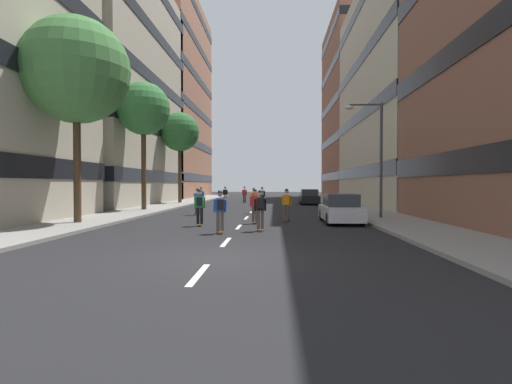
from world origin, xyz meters
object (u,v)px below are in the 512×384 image
object	(u,v)px
skater_2	(245,194)
skater_5	(260,208)
skater_8	(255,204)
skater_7	(220,209)
skater_0	(254,199)
skater_3	(200,205)
streetlamp_right	(375,147)
skater_1	(201,196)
skater_6	(287,203)
street_tree_mid	(143,109)
skater_9	(225,194)
skater_10	(197,200)
street_tree_far	(76,71)
parked_car_near	(309,197)
parked_car_mid	(341,210)
skater_4	(262,195)
street_tree_near	(180,132)

from	to	relation	value
skater_2	skater_5	xyz separation A→B (m)	(2.64, -25.65, 0.03)
skater_8	skater_7	bearing A→B (deg)	-106.45
skater_0	skater_3	size ratio (longest dim) A/B	1.00
streetlamp_right	skater_0	world-z (taller)	streetlamp_right
skater_1	skater_3	xyz separation A→B (m)	(2.65, -14.56, 0.03)
skater_2	skater_6	world-z (taller)	same
street_tree_mid	skater_2	world-z (taller)	street_tree_mid
skater_9	skater_10	world-z (taller)	same
street_tree_far	skater_5	distance (m)	11.50
street_tree_mid	skater_10	distance (m)	8.79
parked_car_near	skater_5	size ratio (longest dim) A/B	2.47
parked_car_near	skater_2	distance (m)	7.24
streetlamp_right	skater_2	world-z (taller)	streetlamp_right
street_tree_mid	streetlamp_right	distance (m)	17.08
parked_car_mid	skater_2	world-z (taller)	skater_2
skater_5	street_tree_mid	bearing A→B (deg)	126.93
parked_car_mid	skater_3	distance (m)	7.31
skater_4	skater_7	bearing A→B (deg)	-93.09
parked_car_near	skater_9	bearing A→B (deg)	164.80
parked_car_mid	streetlamp_right	distance (m)	4.56
skater_7	skater_9	distance (m)	26.37
skater_3	skater_7	world-z (taller)	same
skater_1	skater_5	distance (m)	17.46
parked_car_mid	street_tree_near	xyz separation A→B (m)	(-13.22, 19.69, 6.66)
skater_7	parked_car_near	bearing A→B (deg)	76.59
skater_0	skater_9	world-z (taller)	same
skater_7	skater_10	world-z (taller)	same
skater_0	skater_7	size ratio (longest dim) A/B	1.00
skater_8	skater_6	bearing A→B (deg)	41.76
skater_7	skater_10	xyz separation A→B (m)	(-2.84, 9.66, 0.00)
street_tree_near	skater_9	world-z (taller)	street_tree_near
street_tree_mid	skater_5	world-z (taller)	street_tree_mid
parked_car_near	skater_3	xyz separation A→B (m)	(-7.07, -20.96, 0.32)
street_tree_near	streetlamp_right	distance (m)	23.71
skater_1	skater_7	world-z (taller)	same
street_tree_far	skater_1	world-z (taller)	street_tree_far
street_tree_far	skater_3	size ratio (longest dim) A/B	5.68
street_tree_far	skater_7	xyz separation A→B (m)	(7.54, -3.05, -6.60)
street_tree_mid	skater_3	distance (m)	13.64
skater_6	skater_9	distance (m)	21.40
skater_3	skater_6	bearing A→B (deg)	33.08
skater_6	street_tree_mid	bearing A→B (deg)	144.50
parked_car_near	street_tree_far	bearing A→B (deg)	-122.48
skater_0	skater_5	xyz separation A→B (m)	(0.81, -10.31, 0.03)
streetlamp_right	skater_4	xyz separation A→B (m)	(-6.82, 13.52, -3.12)
skater_5	skater_8	size ratio (longest dim) A/B	1.00
skater_5	parked_car_mid	bearing A→B (deg)	43.15
skater_3	skater_9	size ratio (longest dim) A/B	1.00
street_tree_far	skater_10	world-z (taller)	street_tree_far
skater_3	skater_5	distance (m)	3.59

